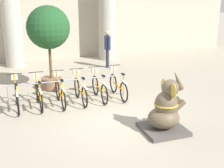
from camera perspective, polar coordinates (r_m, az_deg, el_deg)
The scene contains 14 objects.
ground_plane at distance 9.17m, azimuth 0.35°, elevation -6.64°, with size 60.00×60.00×0.00m, color #9E937F.
building_facade at distance 16.72m, azimuth -9.95°, elevation 14.76°, with size 20.00×0.20×6.00m.
column_left at distance 15.51m, azimuth -18.02°, elevation 12.58°, with size 1.11×1.11×5.16m.
column_right at distance 16.35m, azimuth -0.87°, elevation 13.63°, with size 1.11×1.11×5.16m.
bike_rack at distance 10.49m, azimuth -7.82°, elevation -0.04°, with size 4.02×0.05×0.77m.
bicycle_0 at distance 10.30m, azimuth -17.02°, elevation -2.18°, with size 0.48×1.75×1.04m.
bicycle_1 at distance 10.32m, azimuth -13.24°, elevation -1.83°, with size 0.48×1.75×1.04m.
bicycle_2 at distance 10.38m, azimuth -9.48°, elevation -1.48°, with size 0.48×1.75×1.04m.
bicycle_3 at distance 10.51m, azimuth -5.83°, elevation -1.07°, with size 0.48×1.75×1.04m.
bicycle_4 at distance 10.72m, azimuth -2.33°, elevation -0.62°, with size 0.48×1.75×1.04m.
bicycle_5 at distance 10.92m, azimuth 1.10°, elevation -0.26°, with size 0.48×1.75×1.04m.
elephant_statue at distance 8.43m, azimuth 9.75°, elevation -4.88°, with size 1.13×1.13×1.70m.
person_pedestrian at distance 14.75m, azimuth -0.84°, elevation 7.09°, with size 0.23×0.47×1.76m.
potted_tree at distance 11.61m, azimuth -11.54°, elevation 9.46°, with size 1.57×1.57×3.10m.
Camera 1 is at (-2.82, -7.86, 3.77)m, focal length 50.00 mm.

